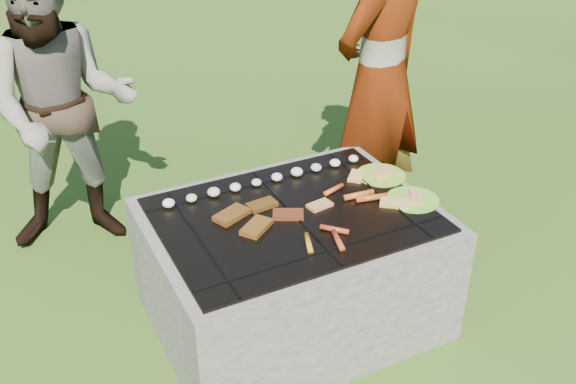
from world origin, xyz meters
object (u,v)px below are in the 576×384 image
at_px(plate_near, 413,200).
at_px(cook, 380,78).
at_px(bystander, 63,109).
at_px(plate_far, 381,176).
at_px(fire_pit, 293,272).

height_order(plate_near, cook, cook).
relative_size(cook, bystander, 1.11).
bearing_deg(plate_near, cook, 68.48).
bearing_deg(plate_far, plate_near, -90.09).
distance_m(fire_pit, bystander, 1.52).
relative_size(plate_far, plate_near, 0.84).
distance_m(plate_far, bystander, 1.72).
xyz_separation_m(fire_pit, plate_near, (0.56, -0.15, 0.33)).
xyz_separation_m(plate_near, bystander, (-1.33, 1.33, 0.22)).
distance_m(cook, bystander, 1.73).
relative_size(fire_pit, plate_far, 5.00).
bearing_deg(plate_far, cook, 58.56).
bearing_deg(bystander, plate_far, -24.01).
bearing_deg(plate_near, fire_pit, 165.48).
height_order(plate_far, cook, cook).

